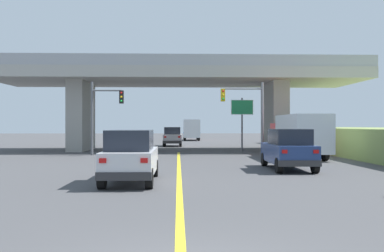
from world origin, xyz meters
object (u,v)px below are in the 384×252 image
object	(u,v)px
suv_crossing	(288,149)
suv_lead	(131,156)
highway_sign	(242,112)
box_truck	(299,135)
sedan_oncoming	(172,137)
traffic_signal_farside	(103,109)
semi_truck_distant	(191,130)
traffic_signal_nearside	(248,107)

from	to	relation	value
suv_crossing	suv_lead	bearing A→B (deg)	-147.23
suv_crossing	highway_sign	bearing A→B (deg)	91.55
box_truck	sedan_oncoming	xyz separation A→B (m)	(-8.78, 16.66, -0.54)
traffic_signal_farside	suv_lead	bearing A→B (deg)	-76.09
box_truck	traffic_signal_farside	world-z (taller)	traffic_signal_farside
semi_truck_distant	suv_lead	bearing A→B (deg)	-94.69
box_truck	suv_crossing	bearing A→B (deg)	-109.90
box_truck	sedan_oncoming	world-z (taller)	box_truck
suv_lead	highway_sign	xyz separation A→B (m)	(7.11, 18.61, 2.31)
suv_lead	traffic_signal_farside	world-z (taller)	traffic_signal_farside
suv_lead	highway_sign	bearing A→B (deg)	69.09
traffic_signal_nearside	sedan_oncoming	bearing A→B (deg)	114.80
suv_crossing	traffic_signal_nearside	size ratio (longest dim) A/B	0.85
suv_lead	highway_sign	size ratio (longest dim) A/B	1.06
suv_lead	traffic_signal_farside	xyz separation A→B (m)	(-3.75, 15.15, 2.40)
suv_lead	traffic_signal_nearside	size ratio (longest dim) A/B	0.86
suv_lead	semi_truck_distant	world-z (taller)	semi_truck_distant
suv_lead	highway_sign	distance (m)	20.06
suv_lead	suv_crossing	bearing A→B (deg)	31.93
box_truck	traffic_signal_farside	bearing A→B (deg)	167.09
sedan_oncoming	traffic_signal_nearside	xyz separation A→B (m)	(5.94, -12.84, 2.56)
suv_crossing	traffic_signal_farside	size ratio (longest dim) A/B	0.87
semi_truck_distant	highway_sign	bearing A→B (deg)	-83.07
suv_lead	suv_crossing	world-z (taller)	same
suv_lead	box_truck	bearing A→B (deg)	50.24
traffic_signal_farside	highway_sign	distance (m)	11.40
suv_lead	traffic_signal_farside	distance (m)	15.80
box_truck	semi_truck_distant	size ratio (longest dim) A/B	1.18
traffic_signal_farside	semi_truck_distant	bearing A→B (deg)	76.31
box_truck	traffic_signal_nearside	bearing A→B (deg)	126.70
traffic_signal_farside	suv_crossing	bearing A→B (deg)	-43.88
box_truck	traffic_signal_nearside	world-z (taller)	traffic_signal_nearside
suv_lead	traffic_signal_nearside	xyz separation A→B (m)	(7.15, 15.82, 2.56)
box_truck	suv_lead	bearing A→B (deg)	-129.76
suv_crossing	semi_truck_distant	bearing A→B (deg)	95.67
highway_sign	traffic_signal_farside	bearing A→B (deg)	-162.34
suv_crossing	semi_truck_distant	world-z (taller)	semi_truck_distant
traffic_signal_nearside	traffic_signal_farside	distance (m)	10.92
sedan_oncoming	semi_truck_distant	bearing A→B (deg)	81.62
suv_lead	suv_crossing	size ratio (longest dim) A/B	1.01
semi_truck_distant	sedan_oncoming	bearing A→B (deg)	-98.38
suv_crossing	box_truck	size ratio (longest dim) A/B	0.62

